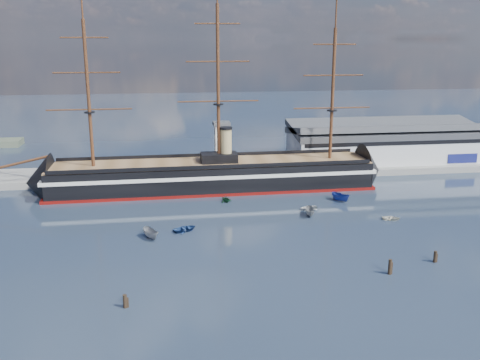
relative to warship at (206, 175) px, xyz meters
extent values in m
plane|color=#1D2B3C|center=(2.97, -20.00, -4.04)|extent=(600.00, 600.00, 0.00)
cube|color=slate|center=(12.97, 16.00, -4.04)|extent=(180.00, 18.00, 2.00)
cube|color=#B7BABC|center=(60.97, 20.00, 2.96)|extent=(62.00, 20.00, 10.00)
cube|color=#3F4247|center=(60.97, 20.00, 8.56)|extent=(63.00, 21.00, 2.00)
cube|color=silver|center=(5.97, 13.00, 4.96)|extent=(4.00, 4.00, 14.00)
cube|color=#3F4247|center=(5.97, 13.00, 12.46)|extent=(5.00, 5.00, 1.00)
cube|color=black|center=(1.73, 0.00, -0.04)|extent=(88.13, 16.73, 7.00)
cube|color=silver|center=(1.73, 0.00, 1.16)|extent=(90.13, 16.99, 1.00)
cube|color=#600A08|center=(1.73, 0.00, -3.69)|extent=(90.13, 16.95, 0.90)
cone|color=black|center=(-44.77, 0.00, -0.34)|extent=(14.13, 15.80, 15.68)
cone|color=black|center=(48.23, 0.00, -0.34)|extent=(11.13, 15.77, 15.68)
cube|color=brown|center=(1.73, 0.00, 3.56)|extent=(88.12, 15.45, 0.40)
cube|color=black|center=(3.73, 0.00, 4.96)|extent=(10.05, 6.08, 2.50)
cylinder|color=tan|center=(5.73, 0.00, 8.46)|extent=(3.20, 3.20, 9.00)
cylinder|color=#381E0F|center=(-50.27, 0.00, 4.96)|extent=(17.76, 0.85, 4.43)
cylinder|color=#381E0F|center=(-30.27, 0.00, 22.76)|extent=(0.90, 0.90, 38.00)
cylinder|color=#381E0F|center=(3.73, 0.00, 24.76)|extent=(0.90, 0.90, 42.00)
cylinder|color=#381E0F|center=(35.73, 0.00, 21.76)|extent=(0.90, 0.90, 36.00)
imported|color=slate|center=(-14.80, -36.66, -4.04)|extent=(7.10, 5.00, 2.68)
imported|color=navy|center=(-7.46, -33.02, -4.04)|extent=(2.67, 3.59, 1.56)
imported|color=slate|center=(22.55, -27.08, -4.04)|extent=(6.63, 3.51, 2.52)
imported|color=#0F331C|center=(4.06, -12.90, -4.04)|extent=(5.77, 4.94, 1.97)
imported|color=beige|center=(40.52, -32.58, -4.04)|extent=(1.87, 2.81, 1.22)
imported|color=navy|center=(33.63, -16.56, -4.04)|extent=(7.06, 5.47, 2.69)
imported|color=silver|center=(23.42, -22.17, -4.04)|extent=(1.72, 3.02, 1.33)
cylinder|color=black|center=(-18.45, -66.41, -4.04)|extent=(0.64, 0.64, 2.92)
cylinder|color=black|center=(27.78, -60.78, -4.04)|extent=(0.64, 0.64, 3.55)
cylinder|color=black|center=(38.46, -57.00, -4.04)|extent=(0.64, 0.64, 2.95)
camera|label=1|loc=(-11.79, -144.26, 36.84)|focal=40.00mm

